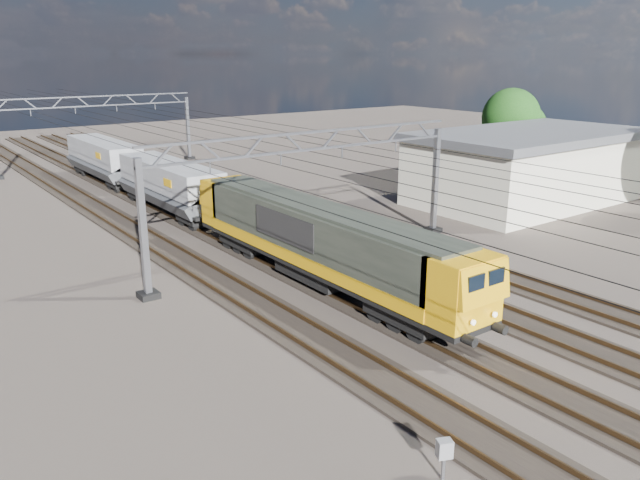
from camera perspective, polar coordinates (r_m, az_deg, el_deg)
ground at (r=31.66m, az=3.60°, el=-3.66°), size 160.00×160.00×0.00m
track_outer_west at (r=28.39m, az=-5.77°, el=-6.02°), size 2.60×140.00×0.30m
track_loco at (r=30.46m, az=0.71°, el=-4.32°), size 2.60×140.00×0.30m
track_inner_east at (r=32.89m, az=6.27°, el=-2.81°), size 2.60×140.00×0.30m
track_outer_east at (r=35.60m, az=11.02°, el=-1.50°), size 2.60×140.00×0.30m
catenary_gantry_mid at (r=33.60m, az=-0.68°, el=4.50°), size 19.90×0.90×7.11m
catenary_gantry_far at (r=65.90m, az=-19.61°, el=9.54°), size 19.90×0.90×7.11m
overhead_wires at (r=36.55m, az=-4.40°, el=8.38°), size 12.03×140.00×0.53m
locomotive at (r=30.33m, az=-0.17°, el=0.09°), size 2.76×21.10×3.62m
hopper_wagon_lead at (r=45.43m, az=-13.57°, el=5.08°), size 3.38×13.00×3.25m
hopper_wagon_mid at (r=58.60m, az=-19.14°, el=7.15°), size 3.38×13.00×3.25m
trackside_cabinet at (r=17.70m, az=11.30°, el=-18.31°), size 0.49×0.44×1.21m
industrial_shed at (r=50.87m, az=18.57°, el=6.45°), size 18.60×10.60×5.40m
tree_far at (r=61.77m, az=17.38°, el=10.45°), size 5.78×5.38×8.01m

